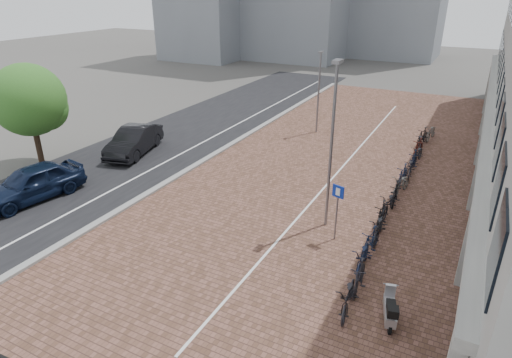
{
  "coord_description": "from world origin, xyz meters",
  "views": [
    {
      "loc": [
        8.19,
        -9.79,
        9.27
      ],
      "look_at": [
        0.0,
        6.0,
        1.3
      ],
      "focal_mm": 30.53,
      "sensor_mm": 36.0,
      "label": 1
    }
  ],
  "objects_px": {
    "car_navy": "(32,183)",
    "car_dark": "(134,141)",
    "scooter_front": "(390,308)",
    "parking_sign": "(337,204)"
  },
  "relations": [
    {
      "from": "scooter_front",
      "to": "car_navy",
      "type": "bearing_deg",
      "value": 162.95
    },
    {
      "from": "car_navy",
      "to": "parking_sign",
      "type": "height_order",
      "value": "parking_sign"
    },
    {
      "from": "car_navy",
      "to": "scooter_front",
      "type": "bearing_deg",
      "value": 7.53
    },
    {
      "from": "car_navy",
      "to": "car_dark",
      "type": "height_order",
      "value": "car_navy"
    },
    {
      "from": "parking_sign",
      "to": "car_navy",
      "type": "bearing_deg",
      "value": -150.6
    },
    {
      "from": "car_dark",
      "to": "scooter_front",
      "type": "relative_size",
      "value": 3.31
    },
    {
      "from": "scooter_front",
      "to": "parking_sign",
      "type": "height_order",
      "value": "parking_sign"
    },
    {
      "from": "car_navy",
      "to": "car_dark",
      "type": "relative_size",
      "value": 1.0
    },
    {
      "from": "car_navy",
      "to": "car_dark",
      "type": "distance_m",
      "value": 6.89
    },
    {
      "from": "scooter_front",
      "to": "parking_sign",
      "type": "xyz_separation_m",
      "value": [
        -2.89,
        3.69,
        1.09
      ]
    }
  ]
}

